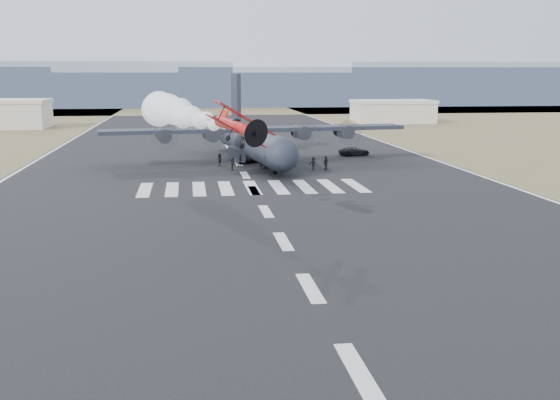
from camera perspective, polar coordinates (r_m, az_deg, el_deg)
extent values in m
plane|color=black|center=(31.76, 6.31, -13.56)|extent=(500.00, 500.00, 0.00)
cube|color=olive|center=(258.59, -5.98, 7.39)|extent=(500.00, 80.00, 0.00)
cube|color=#808FA3|center=(293.96, -19.11, 8.89)|extent=(150.00, 50.00, 17.00)
cube|color=#808FA3|center=(288.33, -6.18, 8.97)|extent=(150.00, 50.00, 13.00)
cube|color=#808FA3|center=(297.12, 6.61, 9.19)|extent=(150.00, 50.00, 15.00)
cube|color=#808FA3|center=(319.18, 18.15, 9.01)|extent=(150.00, 50.00, 17.00)
cube|color=#BCB7A7|center=(186.21, 9.14, 7.01)|extent=(20.00, 12.00, 5.20)
cube|color=beige|center=(186.08, 9.16, 7.90)|extent=(20.50, 12.50, 0.80)
cylinder|color=red|center=(56.32, -3.59, 5.98)|extent=(2.25, 5.08, 0.90)
sphere|color=black|center=(56.48, -3.67, 6.35)|extent=(0.70, 0.70, 0.70)
cylinder|color=black|center=(54.06, -2.72, 5.81)|extent=(1.13, 0.86, 1.00)
cylinder|color=black|center=(53.73, -2.58, 5.78)|extent=(2.13, 0.64, 2.21)
cube|color=red|center=(55.97, -3.45, 5.59)|extent=(5.43, 2.44, 2.93)
cube|color=red|center=(55.60, -3.35, 6.81)|extent=(5.60, 2.49, 3.02)
cube|color=red|center=(58.45, -4.38, 6.62)|extent=(0.35, 0.90, 1.00)
cube|color=red|center=(58.49, -4.37, 6.13)|extent=(2.12, 1.23, 0.08)
cylinder|color=black|center=(55.40, -4.08, 4.65)|extent=(0.24, 0.46, 0.44)
cylinder|color=black|center=(55.95, -2.52, 4.72)|extent=(0.24, 0.46, 0.44)
sphere|color=white|center=(58.68, -4.44, 6.14)|extent=(0.70, 0.70, 0.70)
sphere|color=white|center=(60.95, -5.18, 6.31)|extent=(1.02, 1.02, 1.02)
sphere|color=white|center=(63.24, -5.88, 6.47)|extent=(1.35, 1.35, 1.35)
sphere|color=white|center=(65.53, -6.52, 6.62)|extent=(1.67, 1.67, 1.67)
sphere|color=white|center=(67.83, -7.13, 6.75)|extent=(1.99, 1.99, 1.99)
sphere|color=white|center=(70.14, -7.69, 6.88)|extent=(2.31, 2.31, 2.31)
sphere|color=white|center=(72.46, -8.22, 6.99)|extent=(2.63, 2.63, 2.63)
sphere|color=white|center=(74.78, -8.71, 7.10)|extent=(2.95, 2.95, 2.95)
sphere|color=white|center=(77.11, -9.18, 7.20)|extent=(3.27, 3.27, 3.27)
sphere|color=white|center=(79.44, -9.62, 7.30)|extent=(3.60, 3.60, 3.60)
sphere|color=white|center=(81.78, -10.03, 7.39)|extent=(3.92, 3.92, 3.92)
cylinder|color=#1E242D|center=(101.64, -2.12, 4.65)|extent=(8.19, 30.91, 4.37)
sphere|color=#1E242D|center=(86.86, 0.11, 3.70)|extent=(4.37, 4.37, 4.37)
cone|color=#1E242D|center=(116.56, -3.77, 5.36)|extent=(5.16, 7.06, 4.37)
cube|color=#1E242D|center=(100.40, -1.99, 5.77)|extent=(43.96, 10.06, 0.55)
cylinder|color=#1E242D|center=(97.84, -9.45, 5.20)|extent=(2.47, 4.37, 1.97)
cylinder|color=#3F3F44|center=(95.67, -9.33, 5.09)|extent=(3.69, 0.52, 3.72)
cylinder|color=#1E242D|center=(98.66, -5.65, 5.33)|extent=(2.47, 4.37, 1.97)
cylinder|color=#3F3F44|center=(96.51, -5.44, 5.23)|extent=(3.69, 0.52, 3.72)
cylinder|color=#1E242D|center=(101.56, 1.71, 5.52)|extent=(2.47, 4.37, 1.97)
cylinder|color=#3F3F44|center=(99.48, 2.07, 5.41)|extent=(3.69, 0.52, 3.72)
cylinder|color=#1E242D|center=(103.61, 5.21, 5.57)|extent=(2.47, 4.37, 1.97)
cylinder|color=#3F3F44|center=(101.56, 5.63, 5.47)|extent=(3.69, 0.52, 3.72)
cube|color=#1E242D|center=(114.08, -3.59, 8.00)|extent=(1.27, 4.96, 8.75)
cube|color=#1E242D|center=(114.88, -3.62, 5.73)|extent=(15.60, 5.18, 0.38)
cube|color=#1E242D|center=(102.38, -3.56, 3.76)|extent=(2.13, 6.67, 1.75)
cylinder|color=black|center=(102.45, -3.56, 3.42)|extent=(0.69, 1.26, 1.20)
cube|color=#1E242D|center=(103.42, -0.94, 3.84)|extent=(2.13, 6.67, 1.75)
cylinder|color=black|center=(103.49, -0.94, 3.51)|extent=(0.69, 1.26, 1.20)
cylinder|color=black|center=(90.30, -0.43, 2.45)|extent=(0.56, 1.03, 0.98)
imported|color=black|center=(111.21, 6.08, 3.96)|extent=(5.23, 3.34, 1.34)
imported|color=black|center=(95.87, 1.17, 3.13)|extent=(0.82, 0.80, 1.74)
imported|color=black|center=(96.76, -3.21, 3.19)|extent=(0.98, 0.77, 1.76)
imported|color=black|center=(94.12, 2.74, 3.02)|extent=(1.31, 1.08, 1.85)
imported|color=black|center=(94.33, 3.75, 3.04)|extent=(1.21, 1.15, 1.89)
imported|color=black|center=(94.81, -1.26, 3.09)|extent=(0.99, 0.68, 1.89)
imported|color=black|center=(98.42, -4.93, 3.27)|extent=(0.56, 1.60, 1.70)
imported|color=black|center=(95.03, -1.60, 3.03)|extent=(0.77, 0.76, 1.63)
imported|color=black|center=(93.66, -3.83, 2.94)|extent=(0.62, 0.90, 1.74)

